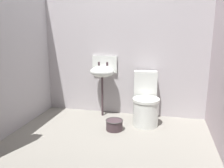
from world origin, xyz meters
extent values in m
cube|color=gray|center=(0.00, 0.00, -0.04)|extent=(3.10, 2.54, 0.08)
cube|color=#AEA7AB|center=(0.00, 1.12, 1.06)|extent=(3.10, 0.10, 2.13)
cube|color=#A7A3A7|center=(-1.40, 0.10, 1.06)|extent=(0.10, 2.34, 2.13)
cylinder|color=silver|center=(0.44, 0.63, 0.19)|extent=(0.43, 0.43, 0.38)
cylinder|color=silver|center=(0.44, 0.63, 0.40)|extent=(0.46, 0.46, 0.04)
cube|color=silver|center=(0.39, 0.93, 0.58)|extent=(0.38, 0.23, 0.40)
cylinder|color=#3E2F33|center=(-0.31, 0.88, 0.33)|extent=(0.04, 0.04, 0.66)
ellipsoid|color=silver|center=(-0.31, 0.88, 0.75)|extent=(0.40, 0.32, 0.18)
cube|color=silver|center=(-0.31, 1.04, 0.85)|extent=(0.42, 0.04, 0.28)
cylinder|color=#3E2F33|center=(-0.38, 0.94, 0.87)|extent=(0.04, 0.04, 0.06)
cylinder|color=#3E2F33|center=(-0.24, 0.94, 0.87)|extent=(0.04, 0.04, 0.06)
cylinder|color=#3E2F33|center=(0.02, 0.35, 0.07)|extent=(0.24, 0.24, 0.15)
torus|color=#383533|center=(0.02, 0.35, 0.15)|extent=(0.25, 0.25, 0.02)
camera|label=1|loc=(0.70, -2.71, 1.41)|focal=37.35mm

